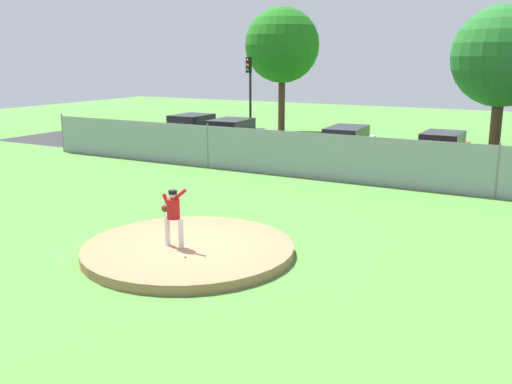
% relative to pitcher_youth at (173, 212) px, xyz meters
% --- Properties ---
extents(ground_plane, '(80.00, 80.00, 0.00)m').
position_rel_pitcher_youth_xyz_m(ground_plane, '(0.26, 6.24, -1.12)').
color(ground_plane, '#4C8438').
extents(asphalt_strip, '(44.00, 7.00, 0.01)m').
position_rel_pitcher_youth_xyz_m(asphalt_strip, '(0.26, 14.74, -1.11)').
color(asphalt_strip, '#2B2B2D').
rests_on(asphalt_strip, ground_plane).
extents(pitchers_mound, '(5.29, 5.29, 0.24)m').
position_rel_pitcher_youth_xyz_m(pitchers_mound, '(0.26, 0.24, -1.00)').
color(pitchers_mound, '#99704C').
rests_on(pitchers_mound, ground_plane).
extents(pitcher_youth, '(0.81, 0.32, 1.52)m').
position_rel_pitcher_youth_xyz_m(pitcher_youth, '(0.00, 0.00, 0.00)').
color(pitcher_youth, silver).
rests_on(pitcher_youth, pitchers_mound).
extents(baseball, '(0.07, 0.07, 0.07)m').
position_rel_pitcher_youth_xyz_m(baseball, '(0.73, -0.56, -0.84)').
color(baseball, white).
rests_on(baseball, pitchers_mound).
extents(chainlink_fence, '(30.19, 0.07, 1.97)m').
position_rel_pitcher_youth_xyz_m(chainlink_fence, '(0.26, 10.24, -0.18)').
color(chainlink_fence, gray).
rests_on(chainlink_fence, ground_plane).
extents(parked_car_silver, '(2.04, 4.90, 1.65)m').
position_rel_pitcher_youth_xyz_m(parked_car_silver, '(-0.86, 14.61, -0.32)').
color(parked_car_silver, '#B7BABF').
rests_on(parked_car_silver, ground_plane).
extents(parked_car_charcoal, '(2.19, 4.62, 1.69)m').
position_rel_pitcher_youth_xyz_m(parked_car_charcoal, '(-7.16, 14.51, -0.31)').
color(parked_car_charcoal, '#232328').
rests_on(parked_car_charcoal, ground_plane).
extents(parked_car_red, '(1.79, 4.13, 1.65)m').
position_rel_pitcher_youth_xyz_m(parked_car_red, '(3.51, 14.74, -0.33)').
color(parked_car_red, '#A81919').
rests_on(parked_car_red, ground_plane).
extents(parked_car_champagne, '(1.96, 4.10, 1.76)m').
position_rel_pitcher_youth_xyz_m(parked_car_champagne, '(-9.98, 15.02, -0.28)').
color(parked_car_champagne, tan).
rests_on(parked_car_champagne, ground_plane).
extents(traffic_cone_orange, '(0.40, 0.40, 0.55)m').
position_rel_pitcher_youth_xyz_m(traffic_cone_orange, '(-5.38, 17.29, -0.86)').
color(traffic_cone_orange, orange).
rests_on(traffic_cone_orange, asphalt_strip).
extents(traffic_light_near, '(0.28, 0.46, 4.83)m').
position_rel_pitcher_youth_xyz_m(traffic_light_near, '(-8.60, 19.08, 2.19)').
color(traffic_light_near, black).
rests_on(traffic_light_near, ground_plane).
extents(tree_slender_far, '(4.78, 4.78, 7.97)m').
position_rel_pitcher_youth_xyz_m(tree_slender_far, '(-8.43, 23.06, 4.44)').
color(tree_slender_far, '#4C331E').
rests_on(tree_slender_far, ground_plane).
extents(tree_broad_left, '(5.21, 5.21, 7.47)m').
position_rel_pitcher_youth_xyz_m(tree_broad_left, '(4.87, 21.81, 3.73)').
color(tree_broad_left, '#4C331E').
rests_on(tree_broad_left, ground_plane).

